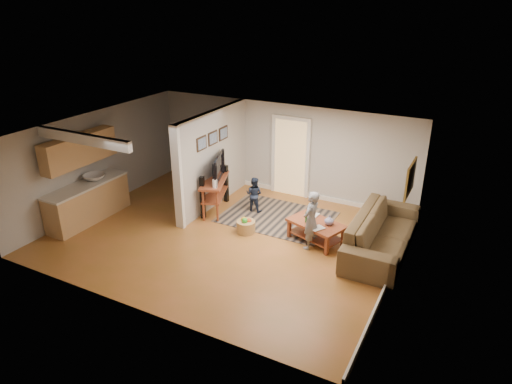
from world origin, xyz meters
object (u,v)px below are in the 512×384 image
speaker_left (203,198)px  child (309,247)px  coffee_table (317,227)px  tv_console (215,182)px  toy_basket (246,226)px  toddler (254,211)px  speaker_right (226,184)px  sofa (381,250)px

speaker_left → child: speaker_left is taller
speaker_left → coffee_table: bearing=-13.6°
tv_console → toy_basket: bearing=-49.1°
coffee_table → toy_basket: bearing=-168.1°
coffee_table → speaker_left: speaker_left is taller
tv_console → toddler: tv_console is taller
tv_console → speaker_right: bearing=75.1°
toddler → coffee_table: bearing=155.4°
speaker_right → child: bearing=-22.8°
speaker_right → toy_basket: speaker_right is taller
speaker_right → toy_basket: 1.87m
speaker_right → coffee_table: bearing=-17.2°
toddler → speaker_left: bearing=42.1°
coffee_table → tv_console: 2.90m
speaker_right → toddler: 1.08m
speaker_left → toddler: bearing=28.5°
sofa → coffee_table: (-1.38, -0.30, 0.37)m
coffee_table → toddler: size_ratio=1.52×
sofa → tv_console: (-4.23, 0.02, 0.79)m
sofa → speaker_left: bearing=95.6°
coffee_table → speaker_left: size_ratio=1.27×
coffee_table → child: coffee_table is taller
toy_basket → coffee_table: bearing=11.9°
speaker_left → tv_console: bearing=65.3°
sofa → speaker_right: bearing=80.8°
speaker_left → toy_basket: (1.30, -0.18, -0.39)m
sofa → speaker_right: 4.38m
coffee_table → tv_console: tv_console is taller
coffee_table → sofa: bearing=12.1°
toy_basket → toddler: (-0.37, 1.12, -0.16)m
coffee_table → toddler: coffee_table is taller
toy_basket → child: child is taller
child → speaker_right: bearing=-105.4°
tv_console → toy_basket: 1.54m
coffee_table → speaker_left: 2.93m
child → speaker_left: bearing=-84.7°
speaker_right → toddler: (0.93, -0.17, -0.51)m
child → toddler: size_ratio=1.45×
coffee_table → toddler: (-1.99, 0.78, -0.37)m
sofa → speaker_right: speaker_right is taller
coffee_table → child: bearing=-96.4°
child → sofa: bearing=121.6°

